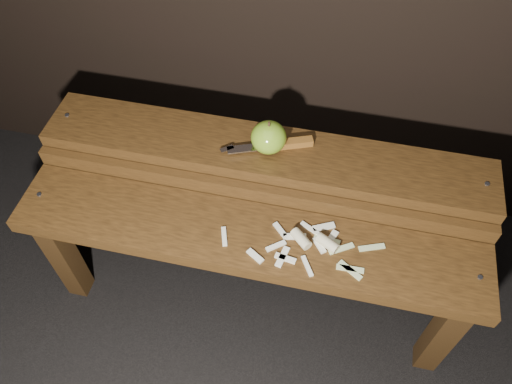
% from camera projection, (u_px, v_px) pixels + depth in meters
% --- Properties ---
extents(ground, '(60.00, 60.00, 0.00)m').
position_uv_depth(ground, '(252.00, 292.00, 1.60)').
color(ground, black).
extents(bench_front_tier, '(1.20, 0.20, 0.42)m').
position_uv_depth(bench_front_tier, '(246.00, 251.00, 1.28)').
color(bench_front_tier, black).
rests_on(bench_front_tier, ground).
extents(bench_rear_tier, '(1.20, 0.21, 0.50)m').
position_uv_depth(bench_rear_tier, '(264.00, 170.00, 1.37)').
color(bench_rear_tier, black).
rests_on(bench_rear_tier, ground).
extents(apple, '(0.09, 0.09, 0.09)m').
position_uv_depth(apple, '(269.00, 137.00, 1.27)').
color(apple, olive).
rests_on(apple, bench_rear_tier).
extents(knife, '(0.23, 0.10, 0.02)m').
position_uv_depth(knife, '(282.00, 144.00, 1.30)').
color(knife, brown).
rests_on(knife, bench_rear_tier).
extents(apple_scraps, '(0.40, 0.16, 0.03)m').
position_uv_depth(apple_scraps, '(311.00, 243.00, 1.21)').
color(apple_scraps, beige).
rests_on(apple_scraps, bench_front_tier).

